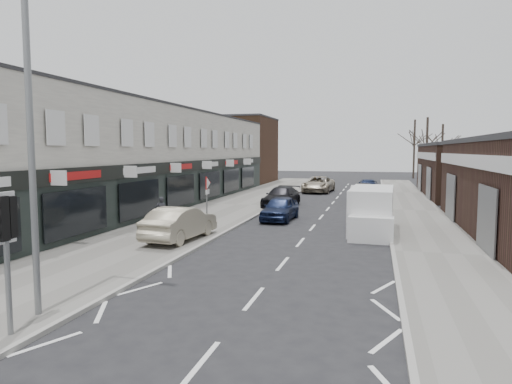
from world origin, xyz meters
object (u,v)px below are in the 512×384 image
Objects in this scene: parked_car_left_c at (318,184)px; white_van at (372,211)px; parked_car_left_b at (281,197)px; warning_sign at (207,187)px; pedestrian at (161,211)px; street_lamp at (36,128)px; parked_car_right_b at (363,191)px; parked_car_left_a at (280,208)px; sedan_on_pavement at (180,223)px; parked_car_right_a at (362,195)px; traffic_light at (5,230)px; parked_car_right_c at (368,186)px.

white_van is at bearing -72.49° from parked_car_left_c.
white_van is 1.18× the size of parked_car_left_b.
warning_sign is 1.73× the size of pedestrian.
parked_car_right_b is (6.73, 29.31, -3.85)m from street_lamp.
parked_car_left_a is 13.16m from parked_car_right_b.
sedan_on_pavement is at bearing 72.32° from parked_car_right_b.
pedestrian is at bearing 54.87° from parked_car_right_a.
parked_car_right_b reaches higher than parked_car_left_b.
parked_car_left_c is at bearing 88.35° from parked_car_left_b.
warning_sign is 10.64m from parked_car_left_b.
parked_car_left_a is (5.45, 4.34, -0.20)m from pedestrian.
pedestrian is (-2.45, 3.07, 0.04)m from sedan_on_pavement.
parked_car_left_a is (2.33, 16.90, -3.92)m from street_lamp.
street_lamp is 35.62m from parked_car_left_c.
street_lamp reaches higher than traffic_light.
street_lamp is at bearing -88.79° from parked_car_left_b.
parked_car_left_c is at bearing -51.08° from parked_car_right_b.
white_van is at bearing 165.71° from pedestrian.
warning_sign is at bearing 92.84° from street_lamp.
warning_sign reaches higher than parked_car_right_c.
pedestrian is 11.44m from parked_car_left_b.
warning_sign is at bearing 162.47° from pedestrian.
traffic_light is 0.76× the size of parked_car_left_a.
traffic_light is at bearing 80.31° from pedestrian.
parked_car_right_b reaches higher than parked_car_right_a.
sedan_on_pavement is at bearing -93.50° from parked_car_left_b.
street_lamp is 16.47m from white_van.
warning_sign is 0.49× the size of parked_car_left_c.
white_van is at bearing 89.73° from parked_car_right_c.
white_van is 3.72× the size of pedestrian.
pedestrian is at bearing -138.99° from parked_car_left_a.
parked_car_left_a is at bearing 65.36° from parked_car_right_a.
parked_car_left_a is at bearing 82.17° from street_lamp.
sedan_on_pavement is (-0.04, -3.31, -1.34)m from warning_sign.
parked_car_left_b is at bearing -134.75° from pedestrian.
parked_car_right_c is at bearing -90.77° from parked_car_right_a.
parked_car_right_c is (7.01, 36.70, -3.97)m from street_lamp.
parked_car_left_c is at bearing -63.60° from parked_car_right_a.
warning_sign is 2.82m from pedestrian.
traffic_light is 1.99× the size of pedestrian.
street_lamp is 10.23m from sedan_on_pavement.
pedestrian is at bearing 65.56° from parked_car_right_c.
parked_car_right_a is (4.40, 9.26, 0.04)m from parked_car_left_a.
traffic_light is 14.04m from warning_sign.
warning_sign is at bearing 68.77° from parked_car_right_b.
pedestrian is 0.28× the size of parked_car_left_c.
parked_car_left_a is 20.34m from parked_car_right_c.
white_van is 1.30× the size of parked_car_right_c.
sedan_on_pavement is (-8.23, -4.70, -0.19)m from white_van.
parked_car_left_b is (1.80, 13.69, -0.15)m from sedan_on_pavement.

